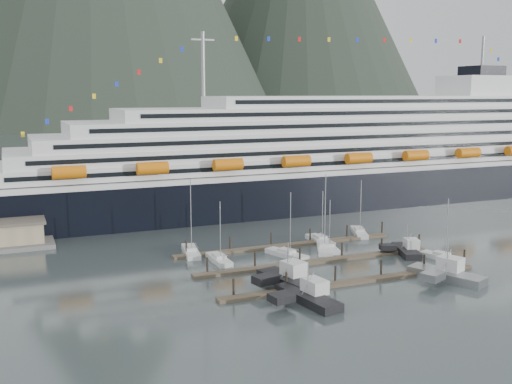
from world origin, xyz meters
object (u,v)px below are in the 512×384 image
sailboat_c (328,248)px  trawler_e (406,250)px  trawler_a (307,296)px  trawler_b (287,279)px  sailboat_a (219,260)px  sailboat_d (324,248)px  sailboat_b (287,255)px  sailboat_g (359,233)px  trawler_d (446,274)px  cruise_ship (339,161)px  sailboat_f (320,241)px  sailboat_h (442,257)px  sailboat_e (191,252)px

sailboat_c → trawler_e: (12.40, -8.85, 0.44)m
trawler_a → sailboat_c: bearing=-44.7°
trawler_b → sailboat_a: bearing=6.0°
sailboat_d → trawler_e: sailboat_d is taller
sailboat_b → trawler_a: bearing=141.5°
sailboat_b → sailboat_g: sailboat_b is taller
sailboat_g → trawler_e: (-0.51, -17.64, 0.43)m
sailboat_a → trawler_d: bearing=-128.0°
cruise_ship → trawler_e: bearing=-106.7°
cruise_ship → trawler_a: bearing=-123.6°
sailboat_a → trawler_a: sailboat_a is taller
sailboat_d → trawler_e: (13.21, -8.97, 0.40)m
trawler_b → trawler_e: trawler_b is taller
cruise_ship → sailboat_c: size_ratio=19.58×
sailboat_c → sailboat_f: bearing=1.0°
sailboat_h → sailboat_a: bearing=51.2°
sailboat_g → trawler_a: bearing=160.3°
trawler_e → trawler_a: bearing=138.5°
sailboat_e → trawler_d: bearing=-123.7°
trawler_d → cruise_ship: bearing=-39.3°
sailboat_d → trawler_a: bearing=172.2°
sailboat_d → sailboat_b: bearing=126.6°
sailboat_a → sailboat_g: 37.22m
cruise_ship → sailboat_d: (-29.20, -44.22, -11.60)m
sailboat_e → sailboat_g: size_ratio=1.21×
sailboat_a → sailboat_f: bearing=-77.1°
cruise_ship → sailboat_d: cruise_ship is taller
sailboat_c → sailboat_e: 27.50m
sailboat_f → trawler_a: sailboat_f is taller
sailboat_a → sailboat_d: size_ratio=0.76×
sailboat_b → sailboat_e: sailboat_e is taller
sailboat_g → trawler_b: (-30.24, -25.88, 0.57)m
sailboat_a → sailboat_e: 8.04m
sailboat_a → trawler_b: 18.05m
trawler_b → sailboat_b: bearing=-38.4°
trawler_b → cruise_ship: bearing=-49.8°
sailboat_e → trawler_d: 47.74m
sailboat_f → trawler_e: bearing=-140.4°
sailboat_b → sailboat_d: 9.36m
sailboat_d → trawler_b: size_ratio=1.26×
sailboat_h → trawler_a: sailboat_h is taller
sailboat_c → trawler_d: sailboat_c is taller
sailboat_f → trawler_a: 36.74m
trawler_b → trawler_e: (29.73, 8.24, -0.14)m
sailboat_f → sailboat_g: 12.09m
sailboat_b → trawler_b: 17.14m
sailboat_b → sailboat_d: size_ratio=0.82×
cruise_ship → sailboat_c: (-28.39, -44.33, -11.64)m
sailboat_h → sailboat_c: bearing=29.7°
sailboat_d → sailboat_f: 5.86m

